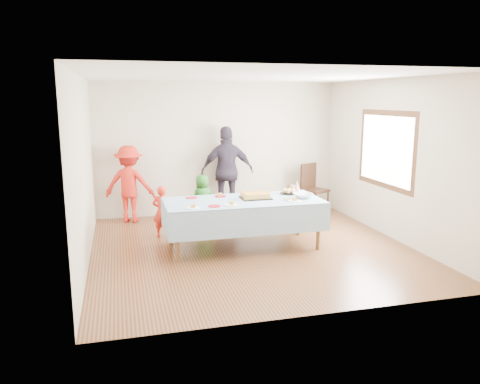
# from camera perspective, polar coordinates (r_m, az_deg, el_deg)

# --- Properties ---
(ground) EXTENTS (5.00, 5.00, 0.00)m
(ground) POSITION_cam_1_polar(r_m,az_deg,el_deg) (7.62, 1.34, -6.77)
(ground) COLOR #472514
(ground) RESTS_ON ground
(room_walls) EXTENTS (5.04, 5.04, 2.72)m
(room_walls) POSITION_cam_1_polar(r_m,az_deg,el_deg) (7.29, 1.81, 6.64)
(room_walls) COLOR #BDB49B
(room_walls) RESTS_ON ground
(party_table) EXTENTS (2.50, 1.10, 0.78)m
(party_table) POSITION_cam_1_polar(r_m,az_deg,el_deg) (7.45, 0.41, -1.39)
(party_table) COLOR brown
(party_table) RESTS_ON ground
(birthday_cake) EXTENTS (0.48, 0.37, 0.09)m
(birthday_cake) POSITION_cam_1_polar(r_m,az_deg,el_deg) (7.56, 1.91, -0.48)
(birthday_cake) COLOR black
(birthday_cake) RESTS_ON party_table
(rolls_tray) EXTENTS (0.30, 0.30, 0.09)m
(rolls_tray) POSITION_cam_1_polar(r_m,az_deg,el_deg) (7.96, 5.97, 0.05)
(rolls_tray) COLOR black
(rolls_tray) RESTS_ON party_table
(punch_bowl) EXTENTS (0.32, 0.32, 0.08)m
(punch_bowl) POSITION_cam_1_polar(r_m,az_deg,el_deg) (7.66, 7.70, -0.44)
(punch_bowl) COLOR silver
(punch_bowl) RESTS_ON party_table
(party_hat) EXTENTS (0.11, 0.11, 0.19)m
(party_hat) POSITION_cam_1_polar(r_m,az_deg,el_deg) (8.18, 6.96, 0.74)
(party_hat) COLOR white
(party_hat) RESTS_ON party_table
(fork_pile) EXTENTS (0.24, 0.18, 0.07)m
(fork_pile) POSITION_cam_1_polar(r_m,az_deg,el_deg) (7.48, 5.82, -0.72)
(fork_pile) COLOR white
(fork_pile) RESTS_ON party_table
(plate_red_far_a) EXTENTS (0.20, 0.20, 0.01)m
(plate_red_far_a) POSITION_cam_1_polar(r_m,az_deg,el_deg) (7.63, -5.93, -0.69)
(plate_red_far_a) COLOR red
(plate_red_far_a) RESTS_ON party_table
(plate_red_far_b) EXTENTS (0.19, 0.19, 0.01)m
(plate_red_far_b) POSITION_cam_1_polar(r_m,az_deg,el_deg) (7.70, -2.42, -0.52)
(plate_red_far_b) COLOR red
(plate_red_far_b) RESTS_ON party_table
(plate_red_far_c) EXTENTS (0.16, 0.16, 0.01)m
(plate_red_far_c) POSITION_cam_1_polar(r_m,az_deg,el_deg) (7.82, 0.60, -0.34)
(plate_red_far_c) COLOR red
(plate_red_far_c) RESTS_ON party_table
(plate_red_far_d) EXTENTS (0.16, 0.16, 0.01)m
(plate_red_far_d) POSITION_cam_1_polar(r_m,az_deg,el_deg) (7.96, 2.87, -0.14)
(plate_red_far_d) COLOR red
(plate_red_far_d) RESTS_ON party_table
(plate_red_near) EXTENTS (0.19, 0.19, 0.01)m
(plate_red_near) POSITION_cam_1_polar(r_m,az_deg,el_deg) (7.00, -3.15, -1.73)
(plate_red_near) COLOR red
(plate_red_near) RESTS_ON party_table
(plate_white_left) EXTENTS (0.21, 0.21, 0.01)m
(plate_white_left) POSITION_cam_1_polar(r_m,az_deg,el_deg) (6.92, -5.75, -1.93)
(plate_white_left) COLOR white
(plate_white_left) RESTS_ON party_table
(plate_white_mid) EXTENTS (0.23, 0.23, 0.01)m
(plate_white_mid) POSITION_cam_1_polar(r_m,az_deg,el_deg) (7.08, -1.06, -1.58)
(plate_white_mid) COLOR white
(plate_white_mid) RESTS_ON party_table
(plate_white_right) EXTENTS (0.21, 0.21, 0.01)m
(plate_white_right) POSITION_cam_1_polar(r_m,az_deg,el_deg) (7.39, 6.69, -1.09)
(plate_white_right) COLOR white
(plate_white_right) RESTS_ON party_table
(dining_chair) EXTENTS (0.59, 0.59, 1.03)m
(dining_chair) POSITION_cam_1_polar(r_m,az_deg,el_deg) (9.94, 8.79, 0.80)
(dining_chair) COLOR black
(dining_chair) RESTS_ON ground
(toddler_left) EXTENTS (0.38, 0.30, 0.91)m
(toddler_left) POSITION_cam_1_polar(r_m,az_deg,el_deg) (8.17, -9.49, -2.36)
(toddler_left) COLOR red
(toddler_left) RESTS_ON ground
(toddler_mid) EXTENTS (0.53, 0.43, 0.95)m
(toddler_mid) POSITION_cam_1_polar(r_m,az_deg,el_deg) (8.99, -4.59, -0.86)
(toddler_mid) COLOR #236923
(toddler_mid) RESTS_ON ground
(toddler_right) EXTENTS (0.47, 0.40, 0.82)m
(toddler_right) POSITION_cam_1_polar(r_m,az_deg,el_deg) (8.73, 6.12, -1.70)
(toddler_right) COLOR #AA8B4F
(toddler_right) RESTS_ON ground
(adult_left) EXTENTS (1.08, 0.80, 1.49)m
(adult_left) POSITION_cam_1_polar(r_m,az_deg,el_deg) (9.28, -13.32, 0.96)
(adult_left) COLOR red
(adult_left) RESTS_ON ground
(adult_right) EXTENTS (1.09, 0.51, 1.82)m
(adult_right) POSITION_cam_1_polar(r_m,az_deg,el_deg) (9.52, -1.56, 2.53)
(adult_right) COLOR #312939
(adult_right) RESTS_ON ground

